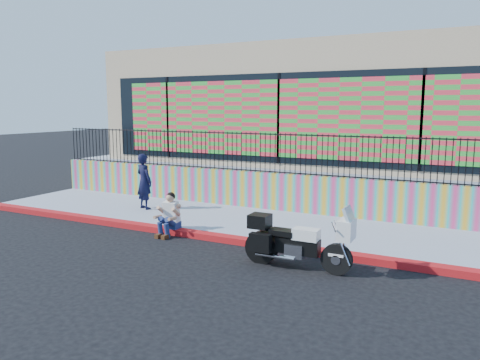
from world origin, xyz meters
The scene contains 10 objects.
ground centered at (0.00, 0.00, 0.00)m, with size 90.00×90.00×0.00m, color black.
red_curb centered at (0.00, 0.00, 0.07)m, with size 16.00×0.30×0.15m, color #A5190B.
sidewalk centered at (0.00, 1.65, 0.07)m, with size 16.00×3.00×0.15m, color #888DA3.
mural_wall centered at (0.00, 3.25, 0.70)m, with size 16.00×0.20×1.10m, color #D63875.
metal_fence centered at (0.00, 3.25, 1.85)m, with size 15.80×0.04×1.20m, color black, non-canonical shape.
elevated_platform centered at (0.00, 8.35, 0.62)m, with size 16.00×10.00×1.25m, color #888DA3.
storefront_building centered at (0.00, 8.13, 3.25)m, with size 14.00×8.06×4.00m.
police_motorcycle centered at (2.50, -1.00, 0.57)m, with size 2.19×0.72×1.36m.
police_officer centered at (-3.29, 1.55, 0.99)m, with size 0.61×0.40×1.68m, color black.
seated_man centered at (-1.19, -0.19, 0.45)m, with size 0.54×0.71×1.06m.
Camera 1 is at (5.58, -9.54, 3.19)m, focal length 35.00 mm.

